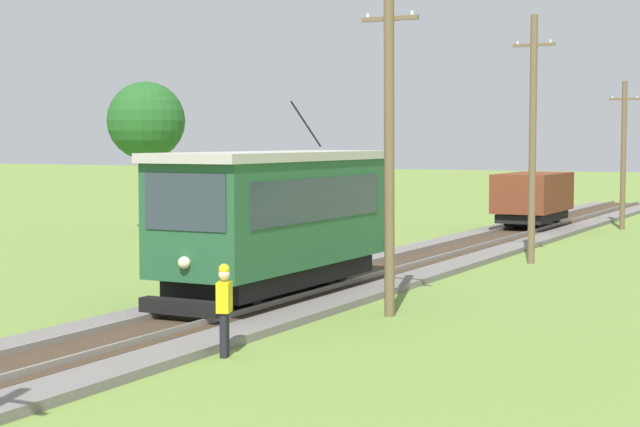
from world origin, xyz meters
TOP-DOWN VIEW (x-y plane):
  - red_tram at (0.00, 15.82)m, footprint 2.60×8.54m
  - freight_car at (0.00, 39.10)m, footprint 2.40×5.20m
  - utility_pole_near_tram at (3.32, 15.28)m, footprint 1.40×0.37m
  - utility_pole_mid at (3.32, 27.18)m, footprint 1.40×0.26m
  - utility_pole_far at (3.32, 42.19)m, footprint 1.40×0.26m
  - track_worker at (2.39, 9.63)m, footprint 0.35×0.44m
  - tree_left_far at (-15.48, 31.32)m, footprint 3.50×3.50m

SIDE VIEW (x-z plane):
  - track_worker at x=2.39m, z-range 0.09..1.88m
  - freight_car at x=0.00m, z-range 0.40..2.71m
  - red_tram at x=0.00m, z-range -0.20..4.59m
  - utility_pole_far at x=3.32m, z-range 0.10..6.88m
  - utility_pole_near_tram at x=3.32m, z-range 0.10..7.92m
  - utility_pole_mid at x=3.32m, z-range 0.10..8.32m
  - tree_left_far at x=-15.48m, z-range 1.58..8.30m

